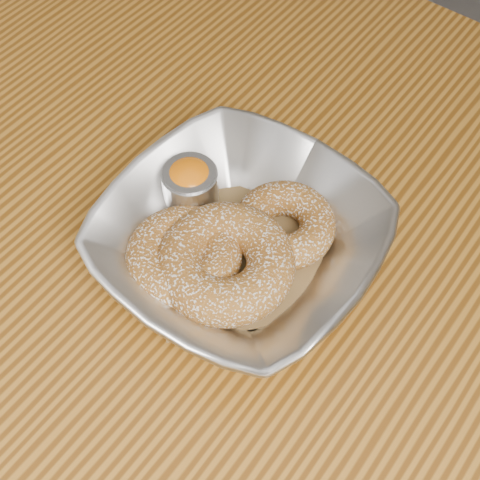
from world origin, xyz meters
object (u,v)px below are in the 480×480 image
Objects in this scene: serving_bowl at (240,241)px; ramekin at (190,186)px; donut_front at (226,263)px; table at (194,260)px; donut_back at (284,224)px; donut_extra at (184,256)px.

serving_bowl is 0.07m from ramekin.
donut_front is 0.08m from ramekin.
donut_back is (0.09, 0.02, 0.12)m from table.
ramekin is at bearing 149.65° from donut_front.
table is at bearing 128.35° from donut_extra.
donut_front is 2.25× the size of ramekin.
ramekin is at bearing 124.70° from donut_extra.
donut_back is 0.77× the size of donut_front.
ramekin reaches higher than serving_bowl.
donut_front is 0.04m from donut_extra.
table is 0.16m from donut_front.
serving_bowl reaches higher than donut_front.
donut_extra is (-0.03, -0.04, -0.00)m from serving_bowl.
donut_front is at bearing -80.39° from serving_bowl.
donut_front is at bearing -29.42° from table.
serving_bowl is 2.59× the size of donut_back.
donut_back is 0.07m from donut_front.
serving_bowl is 1.99× the size of donut_front.
table is 0.15m from serving_bowl.
serving_bowl is 2.36× the size of donut_extra.
serving_bowl is at bearing -13.93° from ramekin.
donut_front is (0.08, -0.04, 0.13)m from table.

